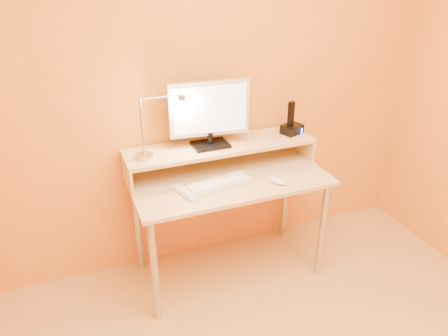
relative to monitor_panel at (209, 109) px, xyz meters
name	(u,v)px	position (x,y,z in m)	size (l,w,h in m)	color
wall_back	(211,79)	(0.07, 0.16, 0.13)	(3.00, 0.04, 2.50)	orange
desk_leg_fl	(155,272)	(-0.48, -0.41, -0.77)	(0.04, 0.04, 0.69)	#B1B1B1
desk_leg_fr	(322,231)	(0.62, -0.41, -0.77)	(0.04, 0.04, 0.69)	#B1B1B1
desk_leg_bl	(137,225)	(-0.48, 0.09, -0.77)	(0.04, 0.04, 0.69)	#B1B1B1
desk_leg_br	(285,195)	(0.62, 0.09, -0.77)	(0.04, 0.04, 0.69)	#B1B1B1
desk_lower	(229,179)	(0.07, -0.16, -0.41)	(1.20, 0.60, 0.03)	tan
shelf_riser_left	(127,173)	(-0.52, -0.01, -0.33)	(0.02, 0.30, 0.14)	tan
shelf_riser_right	(302,144)	(0.66, -0.01, -0.33)	(0.02, 0.30, 0.14)	tan
desk_shelf	(220,146)	(0.07, -0.01, -0.25)	(1.20, 0.30, 0.03)	tan
monitor_foot	(210,145)	(0.00, -0.01, -0.23)	(0.22, 0.16, 0.02)	black
monitor_neck	(210,138)	(0.00, -0.01, -0.19)	(0.04, 0.04, 0.07)	black
monitor_panel	(209,109)	(0.00, 0.00, 0.00)	(0.49, 0.04, 0.33)	silver
monitor_back	(208,108)	(0.00, 0.02, 0.00)	(0.44, 0.01, 0.28)	black
monitor_screen	(210,110)	(0.00, -0.02, 0.00)	(0.44, 0.00, 0.29)	silver
lamp_base	(145,156)	(-0.42, -0.04, -0.23)	(0.10, 0.10, 0.03)	#B1B1B1
lamp_post	(142,128)	(-0.42, -0.04, -0.05)	(0.01, 0.01, 0.33)	#B1B1B1
lamp_arm	(161,97)	(-0.30, -0.04, 0.12)	(0.01, 0.01, 0.24)	#B1B1B1
lamp_head	(182,97)	(-0.18, -0.04, 0.10)	(0.04, 0.04, 0.03)	#B1B1B1
lamp_bulb	(182,100)	(-0.18, -0.04, 0.09)	(0.03, 0.03, 0.00)	#FFEAC6
phone_dock	(292,129)	(0.57, -0.01, -0.21)	(0.13, 0.10, 0.06)	black
phone_handset	(291,114)	(0.56, -0.01, -0.10)	(0.04, 0.03, 0.16)	black
phone_led	(302,131)	(0.62, -0.06, -0.21)	(0.01, 0.00, 0.04)	#3174F2
keyboard	(219,184)	(-0.03, -0.24, -0.39)	(0.40, 0.13, 0.02)	silver
mouse	(278,181)	(0.31, -0.34, -0.38)	(0.06, 0.10, 0.03)	silver
remote_control	(185,193)	(-0.24, -0.26, -0.39)	(0.05, 0.20, 0.02)	silver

